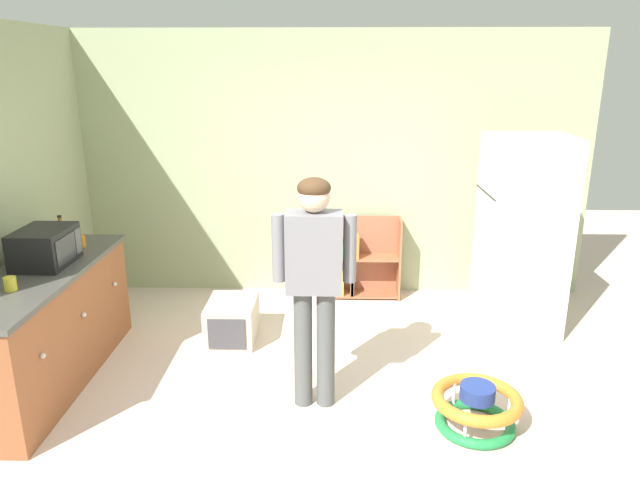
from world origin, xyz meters
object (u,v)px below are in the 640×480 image
object	(u,v)px
bookshelf	(356,262)
orange_cup	(80,242)
microwave	(45,247)
amber_bottle	(61,232)
standing_person	(314,272)
baby_walker	(476,407)
yellow_cup	(10,284)
kitchen_counter	(44,327)
pet_carrier	(232,321)
refrigerator	(521,235)

from	to	relation	value
bookshelf	orange_cup	bearing A→B (deg)	-152.86
microwave	amber_bottle	distance (m)	0.55
standing_person	amber_bottle	bearing A→B (deg)	156.23
standing_person	baby_walker	distance (m)	1.42
standing_person	orange_cup	xyz separation A→B (m)	(-1.98, 0.86, -0.06)
baby_walker	yellow_cup	size ratio (longest dim) A/B	6.36
standing_person	yellow_cup	xyz separation A→B (m)	(-2.05, -0.11, -0.06)
kitchen_counter	pet_carrier	world-z (taller)	kitchen_counter
microwave	orange_cup	size ratio (longest dim) A/B	5.05
standing_person	yellow_cup	world-z (taller)	standing_person
pet_carrier	amber_bottle	xyz separation A→B (m)	(-1.41, -0.04, 0.82)
refrigerator	standing_person	size ratio (longest dim) A/B	1.07
orange_cup	refrigerator	bearing A→B (deg)	7.22
standing_person	amber_bottle	distance (m)	2.38
bookshelf	baby_walker	size ratio (longest dim) A/B	1.41
bookshelf	orange_cup	xyz separation A→B (m)	(-2.35, -1.20, 0.58)
bookshelf	yellow_cup	size ratio (longest dim) A/B	8.95
amber_bottle	orange_cup	xyz separation A→B (m)	(0.20, -0.10, -0.05)
standing_person	pet_carrier	xyz separation A→B (m)	(-0.77, 1.00, -0.83)
microwave	amber_bottle	bearing A→B (deg)	103.09
microwave	orange_cup	bearing A→B (deg)	80.90
baby_walker	yellow_cup	bearing A→B (deg)	176.94
bookshelf	pet_carrier	world-z (taller)	bookshelf
microwave	pet_carrier	bearing A→B (deg)	24.26
amber_bottle	yellow_cup	world-z (taller)	amber_bottle
orange_cup	amber_bottle	bearing A→B (deg)	154.07
kitchen_counter	orange_cup	bearing A→B (deg)	82.82
kitchen_counter	bookshelf	world-z (taller)	kitchen_counter
baby_walker	orange_cup	distance (m)	3.38
refrigerator	amber_bottle	world-z (taller)	refrigerator
standing_person	orange_cup	world-z (taller)	standing_person
standing_person	pet_carrier	bearing A→B (deg)	127.54
standing_person	pet_carrier	size ratio (longest dim) A/B	3.01
bookshelf	pet_carrier	xyz separation A→B (m)	(-1.13, -1.07, -0.19)
refrigerator	yellow_cup	world-z (taller)	refrigerator
microwave	standing_person	bearing A→B (deg)	-11.60
amber_bottle	yellow_cup	distance (m)	1.08
standing_person	baby_walker	xyz separation A→B (m)	(1.10, -0.27, -0.85)
baby_walker	amber_bottle	world-z (taller)	amber_bottle
refrigerator	pet_carrier	distance (m)	2.70
baby_walker	orange_cup	world-z (taller)	orange_cup
kitchen_counter	refrigerator	size ratio (longest dim) A/B	1.10
pet_carrier	bookshelf	bearing A→B (deg)	43.27
pet_carrier	amber_bottle	world-z (taller)	amber_bottle
bookshelf	pet_carrier	distance (m)	1.57
yellow_cup	orange_cup	xyz separation A→B (m)	(0.06, 0.97, 0.00)
pet_carrier	orange_cup	bearing A→B (deg)	-173.60
orange_cup	standing_person	bearing A→B (deg)	-23.55
baby_walker	amber_bottle	xyz separation A→B (m)	(-3.28, 1.23, 0.84)
baby_walker	orange_cup	bearing A→B (deg)	159.70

